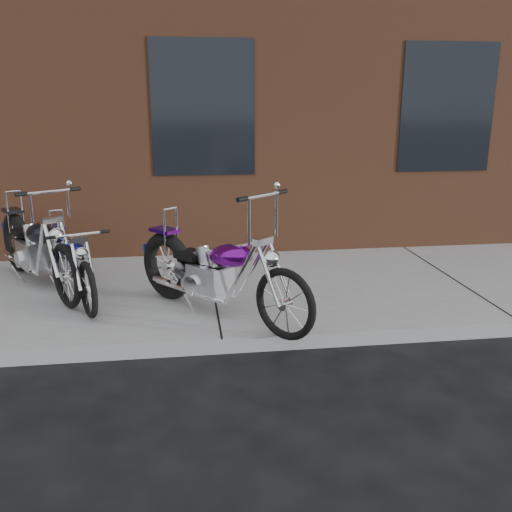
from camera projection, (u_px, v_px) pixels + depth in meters
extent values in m
plane|color=black|center=(222.00, 354.00, 5.06)|extent=(120.00, 120.00, 0.00)
cube|color=gray|center=(213.00, 293.00, 6.47)|extent=(22.00, 3.00, 0.15)
cube|color=brown|center=(192.00, 20.00, 11.61)|extent=(22.00, 10.00, 8.00)
torus|color=black|center=(177.00, 269.00, 5.88)|extent=(0.61, 0.67, 0.76)
torus|color=black|center=(299.00, 308.00, 4.84)|extent=(0.51, 0.57, 0.69)
cube|color=#ABABAB|center=(221.00, 283.00, 5.45)|extent=(0.50, 0.51, 0.32)
ellipsoid|color=#6A0B8A|center=(242.00, 259.00, 5.18)|extent=(0.59, 0.62, 0.32)
cube|color=black|center=(202.00, 257.00, 5.57)|extent=(0.39, 0.39, 0.06)
cylinder|color=white|center=(288.00, 276.00, 4.85)|extent=(0.23, 0.26, 0.57)
cylinder|color=white|center=(277.00, 197.00, 4.74)|extent=(0.46, 0.40, 0.03)
cylinder|color=white|center=(181.00, 234.00, 5.72)|extent=(0.03, 0.03, 0.51)
cylinder|color=white|center=(214.00, 287.00, 5.73)|extent=(0.66, 0.75, 0.05)
torus|color=black|center=(62.00, 257.00, 6.54)|extent=(0.37, 0.65, 0.65)
torus|color=black|center=(91.00, 293.00, 5.36)|extent=(0.29, 0.57, 0.59)
cube|color=#ABABAB|center=(72.00, 270.00, 6.06)|extent=(0.37, 0.43, 0.27)
ellipsoid|color=#1E2CAB|center=(75.00, 252.00, 5.78)|extent=(0.41, 0.55, 0.28)
cube|color=#BFB998|center=(66.00, 249.00, 6.20)|extent=(0.30, 0.32, 0.05)
cylinder|color=white|center=(87.00, 268.00, 5.39)|extent=(0.13, 0.26, 0.49)
cylinder|color=white|center=(81.00, 237.00, 5.41)|extent=(0.47, 0.22, 0.03)
cylinder|color=white|center=(60.00, 230.00, 6.38)|extent=(0.03, 0.03, 0.43)
cylinder|color=white|center=(79.00, 274.00, 6.31)|extent=(0.35, 0.77, 0.04)
torus|color=black|center=(21.00, 245.00, 6.86)|extent=(0.54, 0.74, 0.78)
torus|color=black|center=(72.00, 280.00, 5.60)|extent=(0.43, 0.64, 0.70)
cube|color=#ABABAB|center=(39.00, 257.00, 6.35)|extent=(0.48, 0.53, 0.32)
ellipsoid|color=black|center=(45.00, 235.00, 6.04)|extent=(0.55, 0.65, 0.33)
cube|color=black|center=(29.00, 235.00, 6.50)|extent=(0.38, 0.39, 0.06)
cylinder|color=white|center=(65.00, 251.00, 5.63)|extent=(0.20, 0.29, 0.58)
cylinder|color=white|center=(54.00, 193.00, 5.57)|extent=(0.52, 0.34, 0.03)
cylinder|color=white|center=(19.00, 214.00, 6.68)|extent=(0.03, 0.03, 0.52)
cylinder|color=white|center=(45.00, 262.00, 6.64)|extent=(0.56, 0.85, 0.05)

